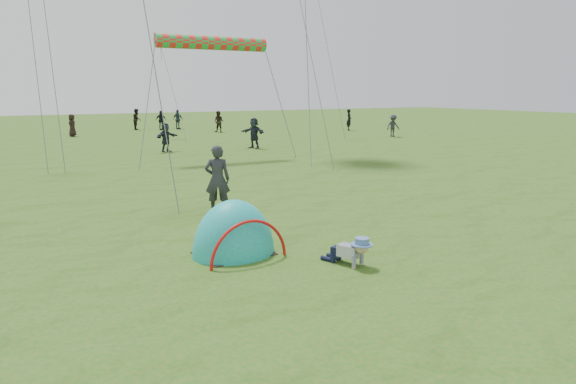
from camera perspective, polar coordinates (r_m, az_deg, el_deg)
ground at (r=9.87m, az=2.50°, el=-8.33°), size 140.00×140.00×0.00m
crawling_toddler at (r=9.96m, az=7.09°, el=-6.43°), size 0.79×0.92×0.59m
popup_tent at (r=10.69m, az=-6.03°, el=-6.84°), size 1.87×1.59×2.27m
standing_adult at (r=14.06m, az=-7.85°, el=1.41°), size 0.80×0.67×1.86m
crowd_person_1 at (r=45.96m, az=-16.43°, el=7.76°), size 0.93×1.04×1.77m
crowd_person_5 at (r=29.93m, az=-3.79°, el=6.56°), size 1.19×1.70×1.76m
crowd_person_8 at (r=45.21m, az=-13.94°, el=7.75°), size 1.00×0.51×1.63m
crowd_person_9 at (r=38.15m, az=11.59°, el=7.23°), size 1.09×0.72×1.58m
crowd_person_10 at (r=40.71m, az=-22.86°, el=6.84°), size 0.52×0.79×1.62m
crowd_person_11 at (r=28.84m, az=-13.43°, el=5.93°), size 1.52×1.08×1.59m
crowd_person_12 at (r=43.59m, az=6.80°, el=7.97°), size 0.69×0.77×1.77m
crowd_person_13 at (r=41.72m, az=-7.69°, el=7.75°), size 1.03×1.04×1.69m
crowd_person_14 at (r=45.76m, az=-12.13°, el=7.90°), size 0.91×1.04×1.69m
rainbow_tube_kite at (r=25.54m, az=-8.39°, el=16.06°), size 5.43×0.64×0.64m
diamond_kite_5 at (r=39.01m, az=-13.99°, el=16.07°), size 1.19×1.19×0.97m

